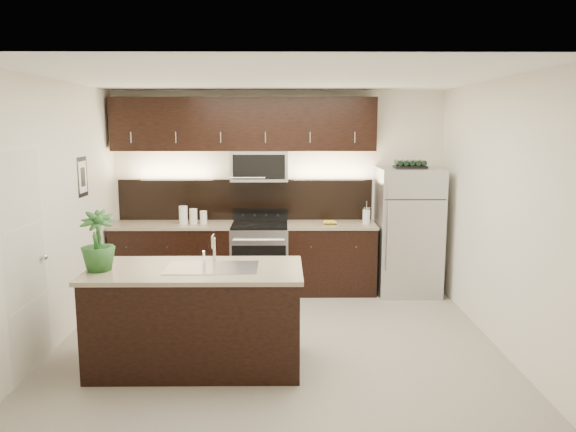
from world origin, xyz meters
name	(u,v)px	position (x,y,z in m)	size (l,w,h in m)	color
ground	(277,337)	(0.00, 0.00, 0.00)	(4.50, 4.50, 0.00)	gray
room_walls	(266,179)	(-0.11, -0.04, 1.70)	(4.52, 4.02, 2.71)	silver
counter_run	(245,258)	(-0.46, 1.69, 0.47)	(3.51, 0.65, 0.94)	black
upper_fixtures	(246,133)	(-0.43, 1.84, 2.14)	(3.49, 0.40, 1.66)	black
island	(197,317)	(-0.74, -0.68, 0.47)	(1.96, 0.96, 0.94)	black
sink_faucet	(212,266)	(-0.59, -0.67, 0.96)	(0.84, 0.50, 0.28)	silver
refrigerator	(408,231)	(1.73, 1.63, 0.84)	(0.81, 0.73, 1.68)	#B2B2B7
wine_rack	(410,164)	(1.73, 1.63, 1.73)	(0.42, 0.26, 0.10)	black
plant	(98,241)	(-1.60, -0.76, 1.21)	(0.30, 0.30, 0.54)	#245522
canisters	(191,216)	(-1.16, 1.65, 1.05)	(0.37, 0.12, 0.24)	silver
french_press	(366,216)	(1.17, 1.64, 1.05)	(0.10, 0.10, 0.30)	silver
bananas	(326,222)	(0.63, 1.61, 0.97)	(0.19, 0.15, 0.06)	gold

